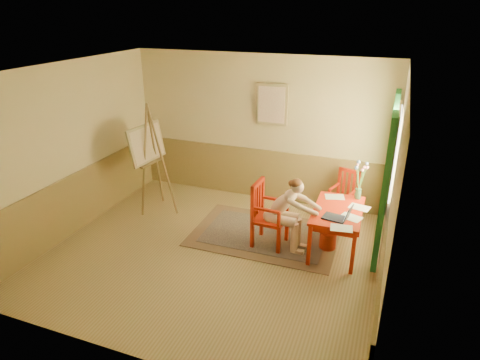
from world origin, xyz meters
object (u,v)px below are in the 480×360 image
at_px(table, 338,215).
at_px(easel, 149,148).
at_px(figure, 286,210).
at_px(chair_left, 267,214).
at_px(chair_back, 344,196).
at_px(laptop, 339,216).

distance_m(table, easel, 3.53).
xyz_separation_m(table, figure, (-0.76, -0.21, 0.04)).
height_order(chair_left, chair_back, chair_left).
height_order(table, chair_left, chair_left).
relative_size(table, figure, 1.00).
bearing_deg(laptop, easel, 170.12).
xyz_separation_m(chair_left, laptop, (1.12, -0.12, 0.23)).
height_order(chair_left, figure, figure).
distance_m(chair_left, laptop, 1.15).
height_order(chair_back, easel, easel).
height_order(chair_left, laptop, chair_left).
height_order(table, laptop, laptop).
height_order(table, easel, easel).
distance_m(figure, easel, 2.81).
bearing_deg(chair_left, chair_back, 50.44).
height_order(figure, easel, easel).
relative_size(chair_back, figure, 0.77).
relative_size(table, chair_back, 1.30).
distance_m(chair_back, figure, 1.49).
relative_size(chair_left, chair_back, 1.15).
height_order(table, figure, figure).
bearing_deg(chair_back, figure, -119.86).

